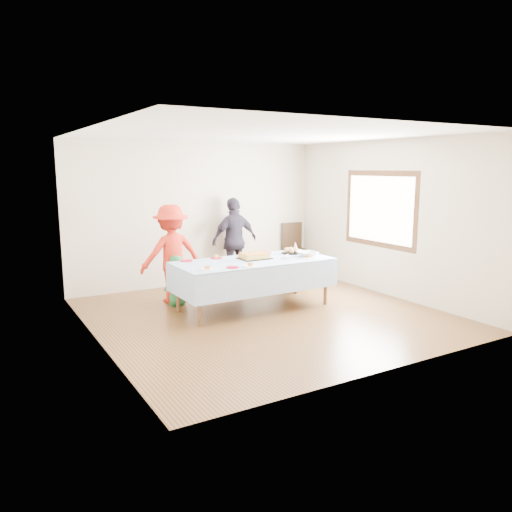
{
  "coord_description": "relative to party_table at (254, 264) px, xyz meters",
  "views": [
    {
      "loc": [
        -3.86,
        -6.28,
        2.23
      ],
      "look_at": [
        0.0,
        0.3,
        0.87
      ],
      "focal_mm": 35.0,
      "sensor_mm": 36.0,
      "label": 1
    }
  ],
  "objects": [
    {
      "name": "ground",
      "position": [
        -0.03,
        -0.42,
        -0.72
      ],
      "size": [
        5.0,
        5.0,
        0.0
      ],
      "primitive_type": "plane",
      "color": "#492A15",
      "rests_on": "ground"
    },
    {
      "name": "room_walls",
      "position": [
        0.03,
        -0.42,
        1.05
      ],
      "size": [
        5.04,
        5.04,
        2.72
      ],
      "color": "beige",
      "rests_on": "ground"
    },
    {
      "name": "party_table",
      "position": [
        0.0,
        0.0,
        0.0
      ],
      "size": [
        2.5,
        1.1,
        0.78
      ],
      "color": "#56341D",
      "rests_on": "ground"
    },
    {
      "name": "birthday_cake",
      "position": [
        0.08,
        0.1,
        0.1
      ],
      "size": [
        0.49,
        0.37,
        0.09
      ],
      "color": "black",
      "rests_on": "party_table"
    },
    {
      "name": "rolls_tray",
      "position": [
        0.86,
        0.21,
        0.1
      ],
      "size": [
        0.33,
        0.33,
        0.1
      ],
      "color": "black",
      "rests_on": "party_table"
    },
    {
      "name": "punch_bowl",
      "position": [
        0.94,
        -0.15,
        0.09
      ],
      "size": [
        0.33,
        0.33,
        0.08
      ],
      "primitive_type": "imported",
      "color": "silver",
      "rests_on": "party_table"
    },
    {
      "name": "party_hat",
      "position": [
        1.12,
        0.46,
        0.13
      ],
      "size": [
        0.09,
        0.09,
        0.16
      ],
      "primitive_type": "cone",
      "color": "white",
      "rests_on": "party_table"
    },
    {
      "name": "fork_pile",
      "position": [
        0.53,
        -0.16,
        0.09
      ],
      "size": [
        0.24,
        0.18,
        0.07
      ],
      "primitive_type": null,
      "color": "white",
      "rests_on": "party_table"
    },
    {
      "name": "plate_red_far_a",
      "position": [
        -0.95,
        0.46,
        0.06
      ],
      "size": [
        0.2,
        0.2,
        0.01
      ],
      "primitive_type": "cylinder",
      "color": "red",
      "rests_on": "party_table"
    },
    {
      "name": "plate_red_far_b",
      "position": [
        -0.44,
        0.44,
        0.06
      ],
      "size": [
        0.19,
        0.19,
        0.01
      ],
      "primitive_type": "cylinder",
      "color": "red",
      "rests_on": "party_table"
    },
    {
      "name": "plate_red_far_c",
      "position": [
        0.03,
        0.39,
        0.06
      ],
      "size": [
        0.17,
        0.17,
        0.01
      ],
      "primitive_type": "cylinder",
      "color": "red",
      "rests_on": "party_table"
    },
    {
      "name": "plate_red_far_d",
      "position": [
        0.52,
        0.45,
        0.06
      ],
      "size": [
        0.17,
        0.17,
        0.01
      ],
      "primitive_type": "cylinder",
      "color": "red",
      "rests_on": "party_table"
    },
    {
      "name": "plate_red_near",
      "position": [
        -0.57,
        -0.37,
        0.06
      ],
      "size": [
        0.19,
        0.19,
        0.01
      ],
      "primitive_type": "cylinder",
      "color": "red",
      "rests_on": "party_table"
    },
    {
      "name": "plate_white_left",
      "position": [
        -0.95,
        -0.31,
        0.06
      ],
      "size": [
        0.22,
        0.22,
        0.01
      ],
      "primitive_type": "cylinder",
      "color": "white",
      "rests_on": "party_table"
    },
    {
      "name": "plate_white_mid",
      "position": [
        -0.29,
        -0.41,
        0.06
      ],
      "size": [
        0.23,
        0.23,
        0.01
      ],
      "primitive_type": "cylinder",
      "color": "white",
      "rests_on": "party_table"
    },
    {
      "name": "plate_white_right",
      "position": [
        0.86,
        -0.31,
        0.06
      ],
      "size": [
        0.21,
        0.21,
        0.01
      ],
      "primitive_type": "cylinder",
      "color": "white",
      "rests_on": "party_table"
    },
    {
      "name": "dining_chair",
      "position": [
        2.08,
        1.87,
        -0.13
      ],
      "size": [
        0.51,
        0.51,
        1.07
      ],
      "rotation": [
        0.0,
        0.0,
        -0.11
      ],
      "color": "black",
      "rests_on": "ground"
    },
    {
      "name": "toddler_left",
      "position": [
        -0.87,
        0.97,
        -0.35
      ],
      "size": [
        0.32,
        0.27,
        0.75
      ],
      "primitive_type": "imported",
      "rotation": [
        0.0,
        0.0,
        3.51
      ],
      "color": "red",
      "rests_on": "ground"
    },
    {
      "name": "toddler_mid",
      "position": [
        -1.01,
        0.75,
        -0.31
      ],
      "size": [
        0.45,
        0.33,
        0.83
      ],
      "primitive_type": "imported",
      "rotation": [
        0.0,
        0.0,
        3.32
      ],
      "color": "#246C39",
      "rests_on": "ground"
    },
    {
      "name": "toddler_right",
      "position": [
        1.07,
        0.59,
        -0.32
      ],
      "size": [
        0.48,
        0.43,
        0.82
      ],
      "primitive_type": "imported",
      "rotation": [
        0.0,
        0.0,
        2.77
      ],
      "color": "tan",
      "rests_on": "ground"
    },
    {
      "name": "adult_left",
      "position": [
        -0.97,
        1.04,
        0.09
      ],
      "size": [
        1.06,
        0.61,
        1.63
      ],
      "primitive_type": "imported",
      "rotation": [
        0.0,
        0.0,
        3.13
      ],
      "color": "red",
      "rests_on": "ground"
    },
    {
      "name": "adult_right",
      "position": [
        0.61,
        1.78,
        0.1
      ],
      "size": [
        1.0,
        0.47,
        1.66
      ],
      "primitive_type": "imported",
      "rotation": [
        0.0,
        0.0,
        3.21
      ],
      "color": "#2F2A3A",
      "rests_on": "ground"
    }
  ]
}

